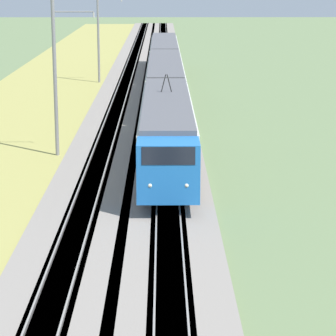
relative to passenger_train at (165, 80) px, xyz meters
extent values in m
cube|color=gray|center=(-8.60, 3.96, -2.20)|extent=(240.00, 4.40, 0.30)
cube|color=gray|center=(-8.60, 0.00, -2.20)|extent=(240.00, 4.40, 0.30)
cube|color=#4C4238|center=(-8.60, 3.96, -2.20)|extent=(240.00, 1.57, 0.30)
cube|color=gray|center=(-8.60, 4.49, -1.98)|extent=(240.00, 0.07, 0.15)
cube|color=gray|center=(-8.60, 3.42, -1.98)|extent=(240.00, 0.07, 0.15)
cube|color=#4C4238|center=(-8.60, 0.00, -2.20)|extent=(240.00, 1.57, 0.30)
cube|color=gray|center=(-8.60, 0.53, -1.98)|extent=(240.00, 0.07, 0.15)
cube|color=gray|center=(-8.60, -0.53, -1.98)|extent=(240.00, 0.07, 0.15)
cube|color=#99934C|center=(-8.60, 10.44, -2.29)|extent=(240.00, 13.29, 0.12)
cube|color=blue|center=(-31.24, 0.00, -0.01)|extent=(2.14, 2.82, 2.69)
cube|color=black|center=(-31.56, 0.00, 0.89)|extent=(1.54, 2.35, 0.81)
sphere|color=#F2EAC6|center=(-32.26, 0.81, -0.45)|extent=(0.20, 0.20, 0.20)
sphere|color=#F2EAC6|center=(-32.26, -0.81, -0.45)|extent=(0.20, 0.20, 0.20)
cube|color=#2D2D33|center=(-20.76, 0.00, -0.97)|extent=(18.82, 2.94, 0.75)
cube|color=silver|center=(-20.76, 0.00, 0.37)|extent=(18.82, 2.94, 1.93)
cube|color=black|center=(-20.76, 0.00, 0.52)|extent=(17.31, 2.96, 0.81)
cube|color=#515156|center=(-20.76, 0.00, 1.46)|extent=(18.82, 2.70, 0.25)
cube|color=black|center=(-20.76, 0.00, -1.63)|extent=(17.88, 2.50, 0.55)
cylinder|color=black|center=(-28.37, 0.53, -1.47)|extent=(0.86, 0.12, 0.86)
cylinder|color=black|center=(-28.37, -0.53, -1.47)|extent=(0.86, 0.12, 0.86)
cube|color=#2D2D33|center=(-0.27, 0.00, -0.97)|extent=(20.96, 2.94, 0.75)
cube|color=silver|center=(-0.27, 0.00, 0.37)|extent=(20.96, 2.94, 1.93)
cube|color=black|center=(-0.27, 0.00, 0.52)|extent=(19.28, 2.96, 0.81)
cube|color=#515156|center=(-0.27, 0.00, 1.46)|extent=(20.96, 2.70, 0.25)
cube|color=black|center=(-0.27, 0.00, -1.63)|extent=(19.91, 2.50, 0.55)
cube|color=#2D2D33|center=(21.29, 0.00, -0.97)|extent=(20.96, 2.94, 0.75)
cube|color=silver|center=(21.29, 0.00, 0.37)|extent=(20.96, 2.94, 1.93)
cube|color=black|center=(21.29, 0.00, 0.52)|extent=(19.28, 2.96, 0.81)
cube|color=#515156|center=(21.29, 0.00, 1.46)|extent=(20.96, 2.70, 0.25)
cube|color=black|center=(21.29, 0.00, -1.63)|extent=(19.91, 2.50, 0.55)
cylinder|color=black|center=(-17.93, 0.18, 2.14)|extent=(0.06, 0.33, 1.08)
cylinder|color=black|center=(-17.93, -0.17, 2.14)|extent=(0.06, 0.33, 1.08)
cube|color=black|center=(-28.37, 0.00, -2.35)|extent=(0.10, 0.10, 0.00)
cylinder|color=slate|center=(-18.43, 6.69, 2.49)|extent=(0.22, 0.22, 9.69)
cylinder|color=slate|center=(-18.43, 5.49, 6.43)|extent=(0.08, 2.40, 0.08)
cylinder|color=#B2ADA8|center=(-18.43, 4.29, 6.23)|extent=(0.10, 0.10, 0.30)
cylinder|color=slate|center=(15.10, 6.69, 2.38)|extent=(0.22, 0.22, 9.46)
cylinder|color=#B2ADA8|center=(15.10, 4.29, 6.01)|extent=(0.10, 0.10, 0.30)
camera|label=1|loc=(-66.03, 0.28, 8.63)|focal=85.00mm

